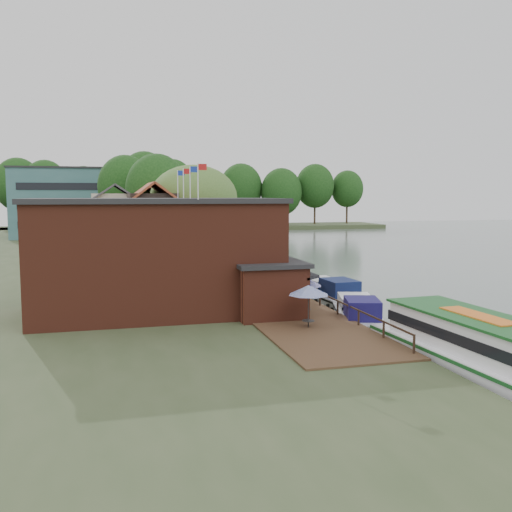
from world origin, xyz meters
TOP-DOWN VIEW (x-y plane):
  - ground at (0.00, 0.00)m, footprint 260.00×260.00m
  - land_bank at (-30.00, 35.00)m, footprint 50.00×140.00m
  - quay_deck at (-8.00, 10.00)m, footprint 6.00×50.00m
  - quay_rail at (-5.30, 10.50)m, footprint 0.20×49.00m
  - pub at (-14.00, -1.00)m, footprint 20.00×11.00m
  - hotel_block at (-22.00, 70.00)m, footprint 25.40×12.40m
  - cottage_a at (-15.00, 14.00)m, footprint 8.60×7.60m
  - cottage_b at (-18.00, 24.00)m, footprint 9.60×8.60m
  - cottage_c at (-14.00, 33.00)m, footprint 7.60×7.60m
  - willow at (-10.50, 19.00)m, footprint 8.60×8.60m
  - umbrella_0 at (-8.23, -7.73)m, footprint 2.29×2.29m
  - umbrella_1 at (-7.32, -4.69)m, footprint 2.05×2.05m
  - umbrella_2 at (-7.11, -1.74)m, footprint 2.45×2.45m
  - umbrella_3 at (-7.23, 1.80)m, footprint 2.28×2.28m
  - umbrella_4 at (-8.18, 5.73)m, footprint 2.43×2.43m
  - umbrella_5 at (-6.52, 7.50)m, footprint 2.26×2.26m
  - cruiser_0 at (-3.56, -4.23)m, footprint 5.45×9.53m
  - cruiser_1 at (-2.65, 2.94)m, footprint 3.66×9.69m
  - cruiser_2 at (-3.34, 24.70)m, footprint 4.73×9.62m
  - tour_boat at (-2.82, -15.98)m, footprint 4.78×14.34m
  - swan at (-0.85, -10.41)m, footprint 0.44×0.44m
  - bank_tree_0 at (-12.16, 40.46)m, footprint 8.34×8.34m
  - bank_tree_1 at (-15.97, 49.38)m, footprint 8.01×8.01m
  - bank_tree_2 at (-12.57, 58.13)m, footprint 8.37×8.37m
  - bank_tree_3 at (-14.33, 79.43)m, footprint 8.62×8.62m
  - bank_tree_4 at (-14.34, 86.46)m, footprint 8.93×8.93m
  - bank_tree_5 at (-15.53, 94.83)m, footprint 7.24×7.24m

SIDE VIEW (x-z plane):
  - ground at x=0.00m, z-range 0.00..0.00m
  - swan at x=-0.85m, z-range 0.00..0.44m
  - land_bank at x=-30.00m, z-range 0.00..1.00m
  - quay_deck at x=-8.00m, z-range 1.00..1.10m
  - cruiser_0 at x=-3.56m, z-range 0.00..2.17m
  - cruiser_2 at x=-3.34m, z-range 0.00..2.21m
  - cruiser_1 at x=-2.65m, z-range 0.00..2.29m
  - quay_rail at x=-5.30m, z-range 1.00..2.00m
  - tour_boat at x=-2.82m, z-range 0.00..3.09m
  - umbrella_0 at x=-8.23m, z-range 1.10..3.48m
  - umbrella_1 at x=-7.32m, z-range 1.10..3.48m
  - umbrella_2 at x=-7.11m, z-range 1.10..3.48m
  - umbrella_3 at x=-7.23m, z-range 1.10..3.48m
  - umbrella_4 at x=-8.18m, z-range 1.10..3.48m
  - umbrella_5 at x=-6.52m, z-range 1.10..3.48m
  - pub at x=-14.00m, z-range 1.00..8.30m
  - cottage_a at x=-15.00m, z-range 1.00..9.50m
  - cottage_b at x=-18.00m, z-range 1.00..9.50m
  - cottage_c at x=-14.00m, z-range 1.00..9.50m
  - willow at x=-10.50m, z-range 1.00..11.43m
  - bank_tree_5 at x=-15.53m, z-range 1.00..13.08m
  - hotel_block at x=-22.00m, z-range 1.00..13.30m
  - bank_tree_0 at x=-12.16m, z-range 1.00..13.97m
  - bank_tree_3 at x=-14.33m, z-range 1.00..14.20m
  - bank_tree_1 at x=-15.97m, z-range 1.00..14.33m
  - bank_tree_4 at x=-14.34m, z-range 1.00..14.41m
  - bank_tree_2 at x=-12.57m, z-range 1.00..15.57m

